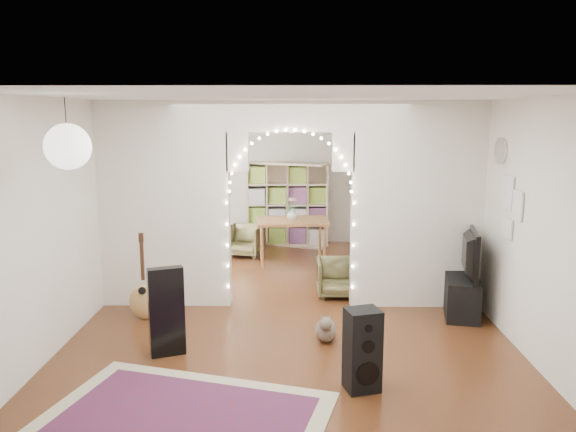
{
  "coord_description": "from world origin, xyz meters",
  "views": [
    {
      "loc": [
        0.07,
        -7.24,
        2.53
      ],
      "look_at": [
        -0.03,
        0.3,
        1.15
      ],
      "focal_mm": 35.0,
      "sensor_mm": 36.0,
      "label": 1
    }
  ],
  "objects_px": {
    "floor_speaker": "(362,350)",
    "dining_table": "(292,224)",
    "media_console": "(461,294)",
    "acoustic_guitar": "(143,288)",
    "dining_chair_right": "(338,278)",
    "bookcase": "(287,204)",
    "dining_chair_left": "(245,240)"
  },
  "relations": [
    {
      "from": "dining_chair_left",
      "to": "dining_table",
      "type": "bearing_deg",
      "value": -16.87
    },
    {
      "from": "dining_table",
      "to": "acoustic_guitar",
      "type": "bearing_deg",
      "value": -128.41
    },
    {
      "from": "floor_speaker",
      "to": "dining_table",
      "type": "bearing_deg",
      "value": 82.64
    },
    {
      "from": "media_console",
      "to": "dining_table",
      "type": "bearing_deg",
      "value": 143.55
    },
    {
      "from": "dining_chair_left",
      "to": "dining_chair_right",
      "type": "xyz_separation_m",
      "value": [
        1.5,
        -2.26,
        -0.01
      ]
    },
    {
      "from": "acoustic_guitar",
      "to": "floor_speaker",
      "type": "bearing_deg",
      "value": -37.04
    },
    {
      "from": "floor_speaker",
      "to": "dining_chair_left",
      "type": "distance_m",
      "value": 5.22
    },
    {
      "from": "media_console",
      "to": "dining_chair_right",
      "type": "relative_size",
      "value": 1.72
    },
    {
      "from": "acoustic_guitar",
      "to": "dining_chair_left",
      "type": "height_order",
      "value": "acoustic_guitar"
    },
    {
      "from": "floor_speaker",
      "to": "media_console",
      "type": "bearing_deg",
      "value": 38.04
    },
    {
      "from": "media_console",
      "to": "bookcase",
      "type": "height_order",
      "value": "bookcase"
    },
    {
      "from": "dining_table",
      "to": "dining_chair_right",
      "type": "bearing_deg",
      "value": -74.46
    },
    {
      "from": "floor_speaker",
      "to": "bookcase",
      "type": "bearing_deg",
      "value": 81.62
    },
    {
      "from": "floor_speaker",
      "to": "bookcase",
      "type": "distance_m",
      "value": 5.94
    },
    {
      "from": "bookcase",
      "to": "dining_table",
      "type": "height_order",
      "value": "bookcase"
    },
    {
      "from": "floor_speaker",
      "to": "dining_table",
      "type": "xyz_separation_m",
      "value": [
        -0.68,
        4.5,
        0.29
      ]
    },
    {
      "from": "acoustic_guitar",
      "to": "media_console",
      "type": "distance_m",
      "value": 4.03
    },
    {
      "from": "dining_table",
      "to": "dining_chair_right",
      "type": "relative_size",
      "value": 2.16
    },
    {
      "from": "acoustic_guitar",
      "to": "media_console",
      "type": "bearing_deg",
      "value": 2.66
    },
    {
      "from": "acoustic_guitar",
      "to": "media_console",
      "type": "relative_size",
      "value": 0.93
    },
    {
      "from": "floor_speaker",
      "to": "media_console",
      "type": "distance_m",
      "value": 2.57
    },
    {
      "from": "acoustic_guitar",
      "to": "bookcase",
      "type": "relative_size",
      "value": 0.58
    },
    {
      "from": "bookcase",
      "to": "dining_chair_left",
      "type": "height_order",
      "value": "bookcase"
    },
    {
      "from": "acoustic_guitar",
      "to": "dining_table",
      "type": "xyz_separation_m",
      "value": [
        1.82,
        2.72,
        0.27
      ]
    },
    {
      "from": "acoustic_guitar",
      "to": "dining_chair_right",
      "type": "relative_size",
      "value": 1.6
    },
    {
      "from": "media_console",
      "to": "dining_table",
      "type": "xyz_separation_m",
      "value": [
        -2.19,
        2.42,
        0.43
      ]
    },
    {
      "from": "floor_speaker",
      "to": "dining_chair_left",
      "type": "height_order",
      "value": "floor_speaker"
    },
    {
      "from": "bookcase",
      "to": "acoustic_guitar",
      "type": "bearing_deg",
      "value": -90.95
    },
    {
      "from": "acoustic_guitar",
      "to": "dining_chair_left",
      "type": "xyz_separation_m",
      "value": [
        0.97,
        3.21,
        -0.13
      ]
    },
    {
      "from": "dining_table",
      "to": "dining_chair_left",
      "type": "relative_size",
      "value": 2.05
    },
    {
      "from": "acoustic_guitar",
      "to": "media_console",
      "type": "height_order",
      "value": "acoustic_guitar"
    },
    {
      "from": "media_console",
      "to": "dining_chair_left",
      "type": "distance_m",
      "value": 4.21
    }
  ]
}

